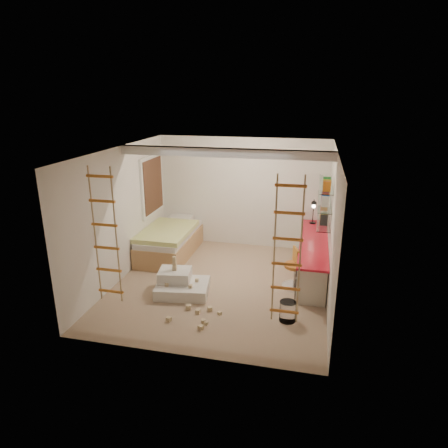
% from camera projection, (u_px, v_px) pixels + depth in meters
% --- Properties ---
extents(floor, '(4.50, 4.50, 0.00)m').
position_uv_depth(floor, '(221.00, 285.00, 7.78)').
color(floor, tan).
rests_on(floor, ground).
extents(ceiling_beam, '(4.00, 0.18, 0.16)m').
position_uv_depth(ceiling_beam, '(224.00, 153.00, 7.26)').
color(ceiling_beam, white).
rests_on(ceiling_beam, ceiling).
extents(window_frame, '(0.06, 1.15, 1.35)m').
position_uv_depth(window_frame, '(152.00, 185.00, 9.10)').
color(window_frame, white).
rests_on(window_frame, wall_left).
extents(window_blind, '(0.02, 1.00, 1.20)m').
position_uv_depth(window_blind, '(153.00, 185.00, 9.09)').
color(window_blind, '#4C2D1E').
rests_on(window_blind, window_frame).
extents(rope_ladder_left, '(0.41, 0.04, 2.13)m').
position_uv_depth(rope_ladder_left, '(106.00, 236.00, 5.97)').
color(rope_ladder_left, orange).
rests_on(rope_ladder_left, ceiling).
extents(rope_ladder_right, '(0.41, 0.04, 2.13)m').
position_uv_depth(rope_ladder_right, '(287.00, 252.00, 5.40)').
color(rope_ladder_right, orange).
rests_on(rope_ladder_right, ceiling).
extents(waste_bin, '(0.27, 0.27, 0.34)m').
position_uv_depth(waste_bin, '(288.00, 311.00, 6.51)').
color(waste_bin, white).
rests_on(waste_bin, floor).
extents(desk, '(0.56, 2.80, 0.75)m').
position_uv_depth(desk, '(313.00, 256.00, 8.08)').
color(desk, red).
rests_on(desk, floor).
extents(shelves, '(0.25, 1.80, 0.71)m').
position_uv_depth(shelves, '(325.00, 201.00, 7.95)').
color(shelves, white).
rests_on(shelves, wall_right).
extents(bed, '(1.02, 2.00, 0.69)m').
position_uv_depth(bed, '(170.00, 241.00, 9.12)').
color(bed, '#AD7F51').
rests_on(bed, floor).
extents(task_lamp, '(0.14, 0.36, 0.57)m').
position_uv_depth(task_lamp, '(314.00, 209.00, 8.75)').
color(task_lamp, black).
rests_on(task_lamp, desk).
extents(swivel_chair, '(0.59, 0.59, 0.79)m').
position_uv_depth(swivel_chair, '(295.00, 273.00, 7.59)').
color(swivel_chair, orange).
rests_on(swivel_chair, floor).
extents(play_platform, '(1.05, 0.87, 0.42)m').
position_uv_depth(play_platform, '(181.00, 285.00, 7.42)').
color(play_platform, silver).
rests_on(play_platform, floor).
extents(toy_blocks, '(1.15, 1.25, 0.69)m').
position_uv_depth(toy_blocks, '(190.00, 296.00, 6.92)').
color(toy_blocks, '#CCB284').
rests_on(toy_blocks, floor).
extents(books, '(0.14, 0.70, 0.92)m').
position_uv_depth(books, '(325.00, 198.00, 7.93)').
color(books, '#262626').
rests_on(books, shelves).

